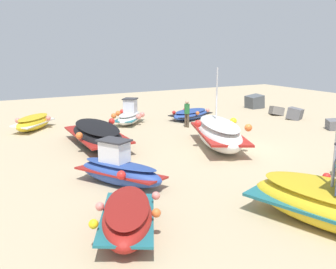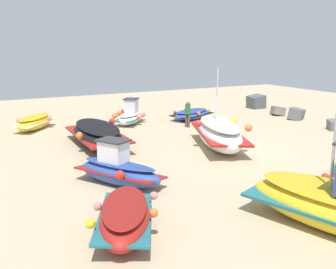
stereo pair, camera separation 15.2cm
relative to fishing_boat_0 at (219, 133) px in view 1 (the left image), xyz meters
name	(u,v)px [view 1 (the left image)]	position (x,y,z in m)	size (l,w,h in m)	color
ground_plane	(231,150)	(0.71, 0.17, -0.71)	(46.60, 46.60, 0.00)	tan
fishing_boat_0	(219,133)	(0.00, 0.00, 0.00)	(5.60, 3.74, 3.85)	white
fishing_boat_2	(129,116)	(-7.59, -1.40, -0.22)	(3.07, 2.86, 1.59)	white
fishing_boat_3	(97,135)	(-3.15, -5.07, -0.13)	(5.44, 2.60, 1.18)	black
fishing_boat_4	(33,122)	(-8.58, -7.05, -0.27)	(3.22, 2.98, 0.89)	gold
fishing_boat_5	(120,170)	(2.52, -6.18, -0.17)	(3.62, 2.74, 1.67)	#2D4C9E
fishing_boat_6	(128,217)	(6.14, -7.44, -0.25)	(3.66, 2.75, 0.89)	maroon
fishing_boat_7	(191,114)	(-7.02, 2.82, -0.38)	(2.44, 3.57, 0.72)	#2D4C9E
person_walking	(187,112)	(-4.86, 1.17, 0.23)	(0.32, 0.32, 1.64)	brown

